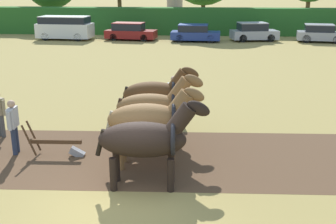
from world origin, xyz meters
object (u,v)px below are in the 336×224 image
(parked_car_center, at_px, (254,32))
(farmer_beside_team, at_px, (174,95))
(parked_car_left, at_px, (130,32))
(plow, at_px, (60,146))
(draft_horse_lead_left, at_px, (147,139))
(parked_car_center_left, at_px, (195,33))
(draft_horse_lead_right, at_px, (150,120))
(parked_car_center_right, at_px, (320,34))
(farmer_at_plow, at_px, (13,123))
(draft_horse_trail_right, at_px, (156,95))
(parked_van, at_px, (65,28))
(draft_horse_trail_left, at_px, (154,107))

(parked_car_center, bearing_deg, farmer_beside_team, -114.75)
(farmer_beside_team, distance_m, parked_car_left, 22.53)
(plow, bearing_deg, draft_horse_lead_left, -33.68)
(parked_car_center_left, bearing_deg, draft_horse_lead_left, -89.05)
(plow, height_order, parked_car_center_left, parked_car_center_left)
(draft_horse_lead_right, distance_m, farmer_beside_team, 4.26)
(parked_car_center_right, bearing_deg, farmer_at_plow, -112.98)
(draft_horse_lead_right, relative_size, farmer_at_plow, 1.68)
(draft_horse_trail_right, relative_size, farmer_beside_team, 1.59)
(draft_horse_lead_left, xyz_separation_m, parked_car_center_left, (0.92, 26.79, -0.57))
(parked_van, bearing_deg, farmer_beside_team, -59.03)
(parked_car_center_left, bearing_deg, draft_horse_lead_right, -89.26)
(farmer_at_plow, bearing_deg, parked_car_left, 85.76)
(draft_horse_trail_left, xyz_separation_m, parked_car_center_right, (11.61, 24.70, -0.64))
(draft_horse_lead_right, distance_m, farmer_at_plow, 4.24)
(draft_horse_trail_right, height_order, farmer_beside_team, draft_horse_trail_right)
(draft_horse_trail_left, relative_size, farmer_beside_team, 1.66)
(draft_horse_lead_left, height_order, parked_van, draft_horse_lead_left)
(draft_horse_lead_right, xyz_separation_m, farmer_beside_team, (0.39, 4.22, -0.40))
(parked_van, bearing_deg, draft_horse_lead_left, -64.41)
(draft_horse_lead_left, bearing_deg, parked_van, 109.17)
(parked_car_center, bearing_deg, draft_horse_lead_left, -112.68)
(draft_horse_trail_right, xyz_separation_m, farmer_at_plow, (-4.09, -1.84, -0.44))
(parked_van, distance_m, parked_car_left, 5.80)
(plow, bearing_deg, parked_car_left, 92.32)
(farmer_at_plow, bearing_deg, parked_car_center_right, 52.67)
(draft_horse_lead_left, height_order, draft_horse_trail_right, draft_horse_trail_right)
(farmer_at_plow, xyz_separation_m, parked_car_left, (-0.53, 25.55, -0.25))
(draft_horse_trail_left, height_order, farmer_at_plow, draft_horse_trail_left)
(draft_horse_trail_left, distance_m, parked_car_center_right, 27.30)
(farmer_at_plow, xyz_separation_m, parked_car_center_right, (15.76, 25.31, -0.25))
(draft_horse_lead_left, xyz_separation_m, draft_horse_trail_left, (-0.08, 2.46, 0.09))
(draft_horse_trail_left, relative_size, parked_car_left, 0.60)
(farmer_at_plow, xyz_separation_m, farmer_beside_team, (4.57, 3.61, -0.01))
(parked_car_center_left, bearing_deg, parked_car_left, 176.88)
(parked_car_center, height_order, parked_car_center_right, parked_car_center)
(draft_horse_trail_left, bearing_deg, parked_car_left, 98.63)
(plow, xyz_separation_m, parked_car_center_left, (3.75, 25.04, 0.38))
(draft_horse_trail_left, distance_m, parked_car_center, 25.80)
(draft_horse_trail_right, relative_size, parked_car_center_left, 0.62)
(draft_horse_lead_right, bearing_deg, parked_car_center_right, 63.93)
(draft_horse_lead_left, bearing_deg, parked_car_center_right, 65.00)
(draft_horse_lead_left, distance_m, parked_car_left, 27.81)
(draft_horse_trail_right, height_order, parked_car_left, draft_horse_trail_right)
(plow, distance_m, parked_car_center_left, 25.33)
(parked_car_center_left, bearing_deg, farmer_beside_team, -88.64)
(parked_van, relative_size, parked_car_center_left, 1.15)
(draft_horse_lead_right, bearing_deg, parked_car_center, 75.10)
(draft_horse_trail_left, relative_size, parked_car_center_left, 0.65)
(parked_car_center, bearing_deg, draft_horse_trail_left, -114.02)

